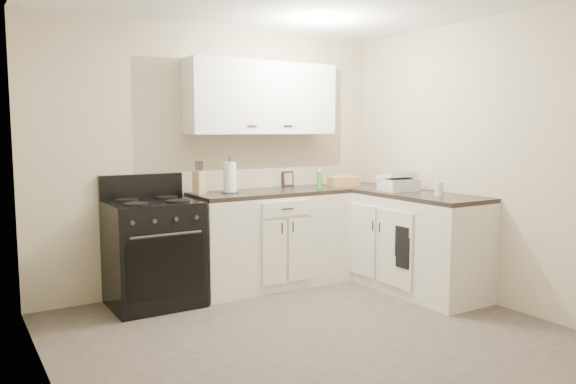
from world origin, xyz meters
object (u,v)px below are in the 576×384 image
paper_towel (230,177)px  wicker_basket (344,182)px  stove (154,253)px  knife_block (199,182)px  countertop_grill (398,185)px

paper_towel → wicker_basket: (1.28, -0.08, -0.10)m
stove → paper_towel: bearing=4.8°
knife_block → paper_towel: bearing=-38.9°
knife_block → countertop_grill: knife_block is taller
knife_block → wicker_basket: (1.56, -0.15, -0.06)m
stove → wicker_basket: (2.05, -0.01, 0.53)m
paper_towel → wicker_basket: 1.29m
stove → countertop_grill: bearing=-15.5°
stove → paper_towel: (0.77, 0.06, 0.62)m
knife_block → wicker_basket: knife_block is taller
stove → countertop_grill: countertop_grill is taller
paper_towel → stove: bearing=-175.2°
countertop_grill → wicker_basket: bearing=118.2°
countertop_grill → knife_block: bearing=166.6°
stove → paper_towel: paper_towel is taller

